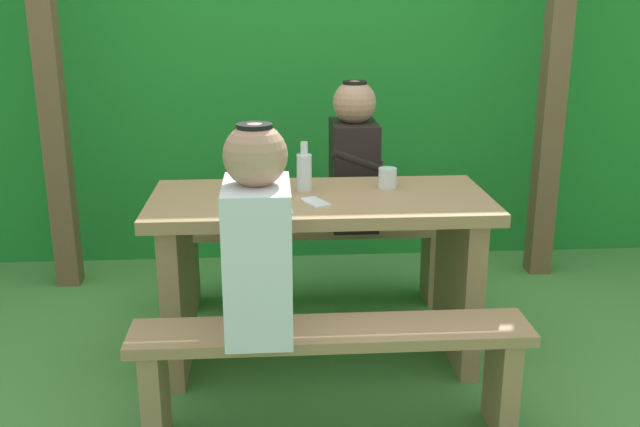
{
  "coord_description": "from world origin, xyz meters",
  "views": [
    {
      "loc": [
        -0.19,
        -2.85,
        1.52
      ],
      "look_at": [
        0.0,
        0.0,
        0.66
      ],
      "focal_mm": 40.36,
      "sensor_mm": 36.0,
      "label": 1
    }
  ],
  "objects": [
    {
      "name": "ground_plane",
      "position": [
        0.0,
        0.0,
        0.0
      ],
      "size": [
        12.0,
        12.0,
        0.0
      ],
      "primitive_type": "plane",
      "color": "#46883B"
    },
    {
      "name": "person_white_shirt",
      "position": [
        -0.25,
        -0.58,
        0.75
      ],
      "size": [
        0.25,
        0.35,
        0.72
      ],
      "color": "silver",
      "rests_on": "bench_near"
    },
    {
      "name": "pergola_post_left",
      "position": [
        -1.32,
        0.95,
        1.0
      ],
      "size": [
        0.12,
        0.12,
        1.99
      ],
      "primitive_type": "cube",
      "color": "brown",
      "rests_on": "ground_plane"
    },
    {
      "name": "picnic_table",
      "position": [
        0.0,
        0.0,
        0.5
      ],
      "size": [
        1.4,
        0.64,
        0.74
      ],
      "color": "#9E7A51",
      "rests_on": "ground_plane"
    },
    {
      "name": "bottle_left",
      "position": [
        -0.23,
        0.03,
        0.82
      ],
      "size": [
        0.07,
        0.07,
        0.22
      ],
      "color": "silver",
      "rests_on": "picnic_table"
    },
    {
      "name": "hedge_backdrop",
      "position": [
        0.0,
        1.67,
        1.12
      ],
      "size": [
        6.4,
        0.75,
        2.23
      ],
      "primitive_type": "cube",
      "color": "#1F8029",
      "rests_on": "ground_plane"
    },
    {
      "name": "bottle_right",
      "position": [
        -0.06,
        0.1,
        0.82
      ],
      "size": [
        0.06,
        0.06,
        0.21
      ],
      "color": "silver",
      "rests_on": "picnic_table"
    },
    {
      "name": "bench_near",
      "position": [
        0.0,
        -0.59,
        0.3
      ],
      "size": [
        1.4,
        0.24,
        0.42
      ],
      "color": "#9E7A51",
      "rests_on": "ground_plane"
    },
    {
      "name": "bench_far",
      "position": [
        0.0,
        0.59,
        0.3
      ],
      "size": [
        1.4,
        0.24,
        0.42
      ],
      "color": "#9E7A51",
      "rests_on": "ground_plane"
    },
    {
      "name": "person_black_coat",
      "position": [
        0.21,
        0.58,
        0.75
      ],
      "size": [
        0.25,
        0.35,
        0.72
      ],
      "color": "black",
      "rests_on": "bench_far"
    },
    {
      "name": "pergola_post_right",
      "position": [
        1.32,
        0.95,
        1.0
      ],
      "size": [
        0.12,
        0.12,
        1.99
      ],
      "primitive_type": "cube",
      "color": "brown",
      "rests_on": "ground_plane"
    },
    {
      "name": "cell_phone",
      "position": [
        -0.03,
        -0.11,
        0.74
      ],
      "size": [
        0.12,
        0.16,
        0.01
      ],
      "primitive_type": "cube",
      "rotation": [
        0.0,
        0.0,
        0.42
      ],
      "color": "silver",
      "rests_on": "picnic_table"
    },
    {
      "name": "drinking_glass",
      "position": [
        0.3,
        0.12,
        0.78
      ],
      "size": [
        0.08,
        0.08,
        0.09
      ],
      "primitive_type": "cylinder",
      "color": "silver",
      "rests_on": "picnic_table"
    }
  ]
}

